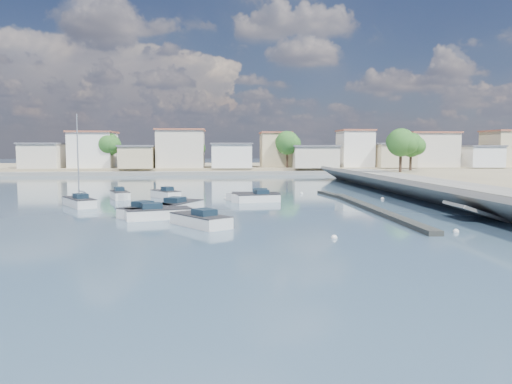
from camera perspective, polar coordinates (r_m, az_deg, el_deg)
ground at (r=73.66m, az=0.98°, el=0.68°), size 400.00×400.00×0.00m
seawall_walkway at (r=52.77m, az=24.28°, el=-0.49°), size 5.00×90.00×1.80m
breakwater at (r=48.10m, az=12.19°, el=-1.53°), size 2.00×31.02×0.35m
far_shore_land at (r=125.42m, az=-1.17°, el=2.79°), size 160.00×40.00×1.40m
far_shore_quay at (r=104.49m, az=-0.56°, el=2.18°), size 160.00×2.50×0.80m
far_town at (r=111.43m, az=4.77°, el=4.67°), size 113.01×12.80×8.35m
shore_trees at (r=102.37m, az=4.23°, el=5.37°), size 74.56×38.32×7.92m
motorboat_a at (r=36.22m, az=-6.63°, el=-3.23°), size 4.68×5.41×1.48m
motorboat_b at (r=42.13m, az=-12.08°, el=-2.15°), size 4.53×4.91×1.48m
motorboat_c at (r=53.54m, az=-0.36°, el=-0.54°), size 5.75×2.30×1.48m
motorboat_d at (r=51.62m, az=-0.09°, el=-0.74°), size 5.11×2.79×1.48m
motorboat_e at (r=45.07m, az=-8.67°, el=-1.64°), size 4.39×6.08×1.48m
motorboat_f at (r=57.27m, az=-10.40°, el=-0.26°), size 3.74×4.37×1.48m
motorboat_g at (r=56.92m, az=-15.26°, el=-0.38°), size 2.97×4.75×1.48m
motorboat_h at (r=40.23m, az=-10.74°, el=-2.47°), size 5.75×3.41×1.48m
sailboat at (r=50.92m, az=-19.62°, el=-1.06°), size 4.28×5.53×9.00m
mooring_buoys at (r=46.87m, az=9.20°, el=-1.80°), size 17.49×30.54×0.39m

